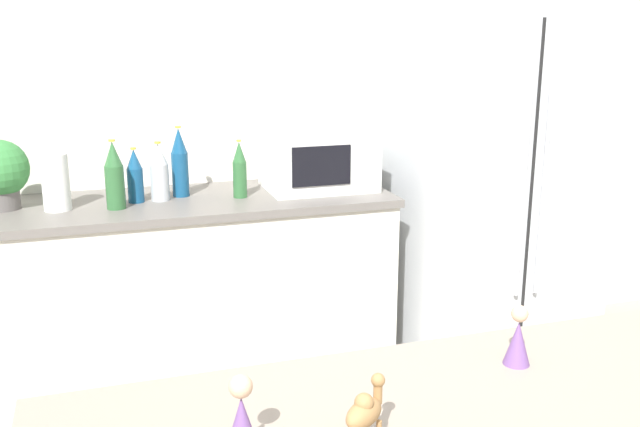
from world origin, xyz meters
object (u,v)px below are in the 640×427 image
at_px(back_bottle_0, 159,173).
at_px(back_bottle_4, 180,163).
at_px(wise_man_figurine_purple, 242,421).
at_px(paper_towel_roll, 56,182).
at_px(back_bottle_3, 114,176).
at_px(microwave, 318,158).
at_px(wise_man_figurine_blue, 518,339).
at_px(back_bottle_2, 240,170).
at_px(refrigerator, 488,193).
at_px(camel_figurine, 365,411).
at_px(back_bottle_1, 135,176).

bearing_deg(back_bottle_0, back_bottle_4, 30.36).
bearing_deg(wise_man_figurine_purple, paper_towel_roll, 99.68).
xyz_separation_m(back_bottle_3, wise_man_figurine_purple, (0.12, -1.96, -0.01)).
bearing_deg(wise_man_figurine_purple, microwave, 69.21).
xyz_separation_m(microwave, wise_man_figurine_purple, (-0.79, -2.07, -0.02)).
bearing_deg(back_bottle_0, microwave, 1.56).
relative_size(microwave, wise_man_figurine_blue, 3.83).
xyz_separation_m(back_bottle_3, wise_man_figurine_blue, (0.70, -1.82, -0.02)).
distance_m(microwave, back_bottle_2, 0.38).
relative_size(refrigerator, back_bottle_3, 6.02).
distance_m(microwave, wise_man_figurine_blue, 1.94).
relative_size(back_bottle_0, wise_man_figurine_blue, 2.03).
distance_m(back_bottle_4, camel_figurine, 2.15).
relative_size(microwave, back_bottle_3, 1.68).
height_order(refrigerator, back_bottle_2, refrigerator).
height_order(microwave, camel_figurine, microwave).
relative_size(back_bottle_0, back_bottle_3, 0.89).
height_order(back_bottle_0, wise_man_figurine_purple, back_bottle_0).
xyz_separation_m(back_bottle_2, back_bottle_4, (-0.24, 0.10, 0.03)).
distance_m(back_bottle_4, wise_man_figurine_purple, 2.11).
bearing_deg(wise_man_figurine_blue, back_bottle_4, 102.16).
bearing_deg(back_bottle_4, back_bottle_2, -22.88).
distance_m(back_bottle_0, camel_figurine, 2.10).
bearing_deg(wise_man_figurine_purple, back_bottle_0, 88.02).
bearing_deg(back_bottle_1, microwave, 1.43).
xyz_separation_m(paper_towel_roll, microwave, (1.13, 0.06, 0.02)).
relative_size(back_bottle_2, back_bottle_3, 0.89).
bearing_deg(back_bottle_3, paper_towel_roll, 167.80).
relative_size(refrigerator, wise_man_figurine_purple, 12.36).
bearing_deg(back_bottle_2, back_bottle_3, -175.50).
height_order(back_bottle_3, camel_figurine, back_bottle_3).
bearing_deg(wise_man_figurine_purple, camel_figurine, -13.19).
xyz_separation_m(microwave, camel_figurine, (-0.60, -2.11, -0.01)).
height_order(back_bottle_3, wise_man_figurine_purple, back_bottle_3).
xyz_separation_m(refrigerator, back_bottle_3, (-1.74, -0.02, 0.20)).
xyz_separation_m(refrigerator, back_bottle_2, (-1.22, 0.02, 0.19)).
distance_m(microwave, wise_man_figurine_purple, 2.21).
height_order(back_bottle_4, wise_man_figurine_purple, back_bottle_4).
xyz_separation_m(refrigerator, back_bottle_0, (-1.56, 0.07, 0.19)).
bearing_deg(back_bottle_3, wise_man_figurine_purple, -86.63).
relative_size(back_bottle_1, back_bottle_3, 0.82).
height_order(microwave, back_bottle_1, microwave).
distance_m(microwave, camel_figurine, 2.20).
bearing_deg(paper_towel_roll, back_bottle_4, 10.52).
distance_m(microwave, back_bottle_1, 0.82).
bearing_deg(refrigerator, camel_figurine, -125.36).
bearing_deg(back_bottle_1, back_bottle_2, -6.02).
distance_m(back_bottle_1, wise_man_figurine_blue, 2.01).
bearing_deg(camel_figurine, back_bottle_0, 93.24).
distance_m(refrigerator, back_bottle_4, 1.48).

